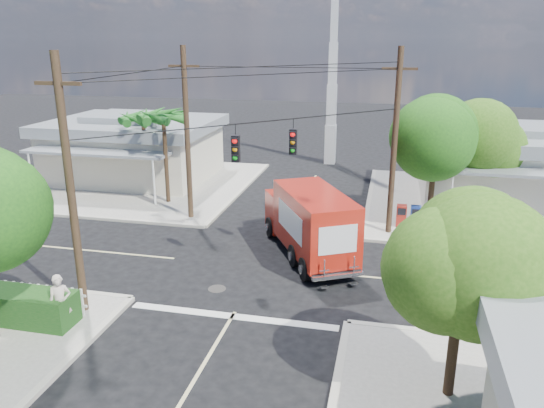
% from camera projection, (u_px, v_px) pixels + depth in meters
% --- Properties ---
extents(ground, '(120.00, 120.00, 0.00)m').
position_uv_depth(ground, '(262.00, 267.00, 22.62)').
color(ground, black).
rests_on(ground, ground).
extents(sidewalk_ne, '(14.12, 14.12, 0.14)m').
position_uv_depth(sidewalk_ne, '(491.00, 207.00, 30.41)').
color(sidewalk_ne, gray).
rests_on(sidewalk_ne, ground).
extents(sidewalk_nw, '(14.12, 14.12, 0.14)m').
position_uv_depth(sidewalk_nw, '(142.00, 184.00, 35.01)').
color(sidewalk_nw, gray).
rests_on(sidewalk_nw, ground).
extents(road_markings, '(32.00, 32.00, 0.01)m').
position_uv_depth(road_markings, '(253.00, 282.00, 21.25)').
color(road_markings, beige).
rests_on(road_markings, ground).
extents(building_ne, '(11.80, 10.20, 4.50)m').
position_uv_depth(building_ne, '(523.00, 166.00, 30.40)').
color(building_ne, silver).
rests_on(building_ne, sidewalk_ne).
extents(building_nw, '(10.80, 10.20, 4.30)m').
position_uv_depth(building_nw, '(134.00, 147.00, 36.07)').
color(building_nw, beige).
rests_on(building_nw, sidewalk_nw).
extents(radio_tower, '(0.80, 0.80, 17.00)m').
position_uv_depth(radio_tower, '(332.00, 89.00, 39.40)').
color(radio_tower, silver).
rests_on(radio_tower, ground).
extents(tree_ne_front, '(4.21, 4.14, 6.66)m').
position_uv_depth(tree_ne_front, '(437.00, 135.00, 25.94)').
color(tree_ne_front, '#422D1C').
rests_on(tree_ne_front, sidewalk_ne).
extents(tree_ne_back, '(3.77, 3.66, 5.82)m').
position_uv_depth(tree_ne_back, '(485.00, 141.00, 27.61)').
color(tree_ne_back, '#422D1C').
rests_on(tree_ne_back, sidewalk_ne).
extents(tree_se, '(3.67, 3.54, 5.62)m').
position_uv_depth(tree_se, '(464.00, 262.00, 13.18)').
color(tree_se, '#422D1C').
rests_on(tree_se, sidewalk_se).
extents(palm_nw_front, '(3.01, 3.08, 5.59)m').
position_uv_depth(palm_nw_front, '(163.00, 118.00, 29.65)').
color(palm_nw_front, '#422D1C').
rests_on(palm_nw_front, sidewalk_nw).
extents(palm_nw_back, '(3.01, 3.08, 5.19)m').
position_uv_depth(palm_nw_back, '(143.00, 119.00, 31.58)').
color(palm_nw_back, '#422D1C').
rests_on(palm_nw_back, sidewalk_nw).
extents(utility_poles, '(12.00, 10.68, 9.00)m').
position_uv_depth(utility_poles, '(235.00, 150.00, 23.03)').
color(utility_poles, '#473321').
rests_on(utility_poles, ground).
extents(picket_fence, '(5.94, 0.06, 1.00)m').
position_uv_depth(picket_fence, '(11.00, 293.00, 18.86)').
color(picket_fence, silver).
rests_on(picket_fence, sidewalk_sw).
extents(vending_boxes, '(1.90, 0.50, 1.10)m').
position_uv_depth(vending_boxes, '(415.00, 217.00, 26.80)').
color(vending_boxes, '#AB2419').
rests_on(vending_boxes, sidewalk_ne).
extents(delivery_truck, '(5.25, 7.26, 3.09)m').
position_uv_depth(delivery_truck, '(309.00, 222.00, 23.39)').
color(delivery_truck, black).
rests_on(delivery_truck, ground).
extents(parked_car, '(5.27, 3.07, 1.38)m').
position_uv_depth(parked_car, '(534.00, 260.00, 21.63)').
color(parked_car, silver).
rests_on(parked_car, ground).
extents(pedestrian, '(0.84, 0.75, 1.92)m').
position_uv_depth(pedestrian, '(60.00, 303.00, 17.28)').
color(pedestrian, beige).
rests_on(pedestrian, sidewalk_sw).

